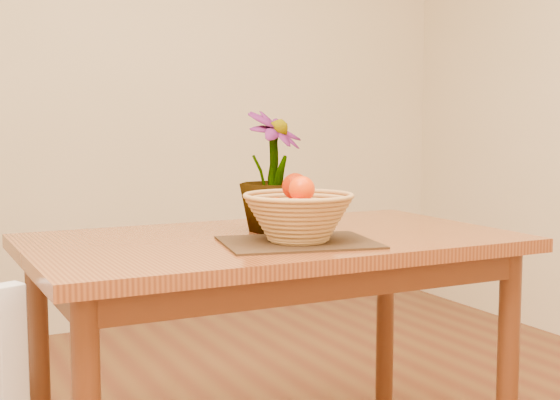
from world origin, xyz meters
name	(u,v)px	position (x,y,z in m)	size (l,w,h in m)	color
wall_back	(103,67)	(0.00, 2.25, 1.35)	(4.00, 0.02, 2.70)	beige
table	(272,266)	(0.00, 0.30, 0.66)	(1.40, 0.80, 0.75)	brown
placemat	(298,242)	(0.01, 0.15, 0.75)	(0.41, 0.31, 0.01)	#332112
wicker_basket	(298,219)	(0.01, 0.15, 0.82)	(0.31, 0.31, 0.13)	tan
orange_pile	(298,201)	(0.01, 0.16, 0.87)	(0.17, 0.17, 0.13)	#FC4304
potted_plant	(273,171)	(0.05, 0.39, 0.93)	(0.20, 0.20, 0.37)	#124212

